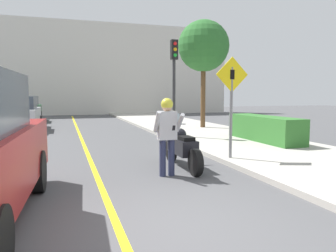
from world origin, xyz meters
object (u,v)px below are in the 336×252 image
at_px(traffic_light, 174,70).
at_px(street_tree, 204,46).
at_px(crossing_sign, 231,98).
at_px(parked_car_silver, 19,113).
at_px(motorcycle, 182,147).
at_px(person_biker, 167,129).
at_px(parked_car_green, 25,109).

distance_m(traffic_light, street_tree, 4.13).
xyz_separation_m(crossing_sign, parked_car_silver, (-6.25, 10.10, -0.84)).
relative_size(motorcycle, parked_car_silver, 0.55).
bearing_deg(parked_car_silver, street_tree, -15.26).
xyz_separation_m(crossing_sign, traffic_light, (0.05, 4.75, 1.05)).
bearing_deg(crossing_sign, motorcycle, -172.09).
bearing_deg(traffic_light, crossing_sign, -90.64).
distance_m(crossing_sign, traffic_light, 4.87).
xyz_separation_m(motorcycle, crossing_sign, (1.43, 0.20, 1.20)).
relative_size(person_biker, parked_car_silver, 0.40).
height_order(street_tree, parked_car_green, street_tree).
relative_size(motorcycle, parked_car_green, 0.55).
bearing_deg(street_tree, parked_car_green, 139.28).
relative_size(person_biker, crossing_sign, 0.65).
height_order(motorcycle, parked_car_green, parked_car_green).
xyz_separation_m(traffic_light, street_tree, (2.54, 2.93, 1.41)).
bearing_deg(motorcycle, crossing_sign, 7.91).
bearing_deg(parked_car_green, traffic_light, -58.57).
bearing_deg(person_biker, traffic_light, 69.80).
bearing_deg(traffic_light, parked_car_silver, 139.70).
xyz_separation_m(motorcycle, street_tree, (4.02, 7.88, 3.66)).
xyz_separation_m(person_biker, traffic_light, (2.07, 5.62, 1.71)).
xyz_separation_m(motorcycle, traffic_light, (1.48, 4.95, 2.25)).
xyz_separation_m(crossing_sign, parked_car_green, (-6.55, 15.56, -0.84)).
height_order(person_biker, parked_car_green, person_biker).
bearing_deg(parked_car_green, crossing_sign, -67.17).
bearing_deg(crossing_sign, street_tree, 71.35).
height_order(traffic_light, street_tree, street_tree).
distance_m(person_biker, traffic_light, 6.23).
relative_size(motorcycle, street_tree, 0.43).
distance_m(motorcycle, traffic_light, 5.63).
relative_size(motorcycle, traffic_light, 0.61).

